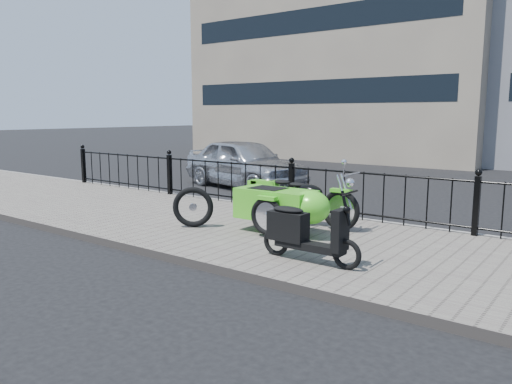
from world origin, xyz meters
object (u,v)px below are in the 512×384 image
Objects in this scene: motorcycle_sidecar at (289,204)px; scooter at (303,232)px; spare_tire at (193,207)px; sedan_car at (244,163)px.

scooter is at bearing -50.61° from motorcycle_sidecar.
sedan_car reaches higher than spare_tire.
spare_tire is 0.17× the size of sedan_car.
scooter is 0.36× the size of sedan_car.
scooter is 2.10× the size of spare_tire.
motorcycle_sidecar is at bearing -121.45° from sedan_car.
motorcycle_sidecar is 3.25× the size of spare_tire.
scooter reaches higher than motorcycle_sidecar.
motorcycle_sidecar is 1.67m from spare_tire.
spare_tire is (-1.52, -0.68, -0.12)m from motorcycle_sidecar.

